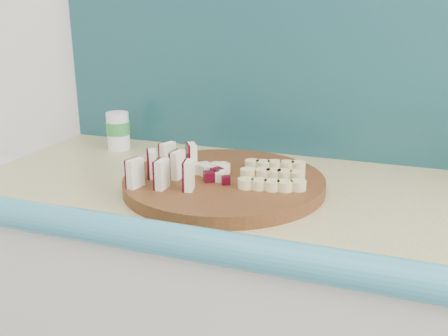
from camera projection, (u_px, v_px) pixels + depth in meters
cutting_board at (224, 183)px, 1.09m from camera, size 0.53×0.53×0.03m
apple_wedges at (168, 166)px, 1.06m from camera, size 0.14×0.19×0.06m
apple_chunks at (211, 171)px, 1.09m from camera, size 0.07×0.07×0.02m
banana_slices at (274, 174)px, 1.07m from camera, size 0.17×0.18×0.02m
canister at (118, 130)px, 1.38m from camera, size 0.06×0.06×0.10m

